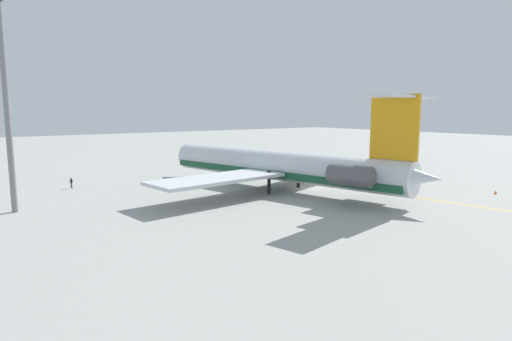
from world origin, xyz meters
TOP-DOWN VIEW (x-y plane):
  - ground at (0.00, 0.00)m, footprint 346.79×346.79m
  - main_jetliner at (0.24, 4.62)m, footprint 47.45×42.27m
  - ground_crew_near_nose at (28.74, -14.63)m, footprint 0.27×0.41m
  - ground_crew_near_tail at (21.32, 29.82)m, footprint 0.34×0.31m
  - safety_cone_nose at (-20.10, -18.17)m, footprint 0.40×0.40m
  - taxiway_centreline at (1.55, -4.44)m, footprint 69.91×10.13m
  - light_mast at (8.94, 39.15)m, footprint 4.00×0.70m

SIDE VIEW (x-z plane):
  - ground at x=0.00m, z-range 0.00..0.00m
  - taxiway_centreline at x=1.55m, z-range 0.00..0.01m
  - safety_cone_nose at x=-20.10m, z-range 0.00..0.55m
  - ground_crew_near_nose at x=28.74m, z-range 0.22..1.89m
  - ground_crew_near_tail at x=21.32m, z-range 0.23..1.92m
  - main_jetliner at x=0.24m, z-range -3.16..10.75m
  - light_mast at x=8.94m, z-range 1.21..25.86m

